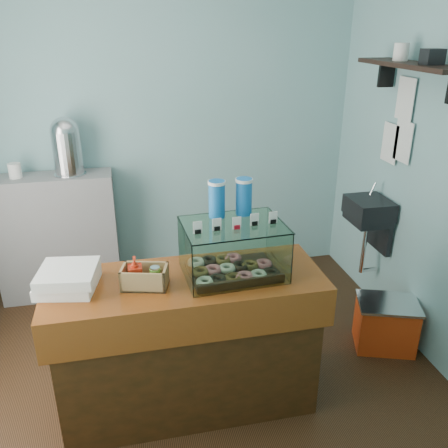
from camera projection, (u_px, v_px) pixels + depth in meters
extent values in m
plane|color=black|center=(185.00, 374.00, 3.30)|extent=(3.50, 3.50, 0.00)
cube|color=#7AB1B2|center=(155.00, 130.00, 4.10)|extent=(3.50, 0.04, 2.80)
cube|color=#7AB1B2|center=(241.00, 336.00, 1.40)|extent=(3.50, 0.04, 2.80)
cube|color=#7AB1B2|center=(443.00, 165.00, 3.10)|extent=(0.04, 3.00, 2.80)
cube|color=black|center=(369.00, 208.00, 3.75)|extent=(0.30, 0.35, 0.15)
cube|color=black|center=(381.00, 230.00, 3.86)|extent=(0.04, 0.30, 0.35)
cylinder|color=silver|center=(373.00, 189.00, 3.81)|extent=(0.02, 0.02, 0.12)
cylinder|color=silver|center=(364.00, 248.00, 3.89)|extent=(0.04, 0.04, 0.45)
cube|color=black|center=(411.00, 65.00, 3.10)|extent=(0.25, 1.00, 0.03)
cube|color=black|center=(386.00, 75.00, 3.51)|extent=(0.12, 0.03, 0.18)
cube|color=white|center=(403.00, 142.00, 3.48)|extent=(0.01, 0.21, 0.30)
cube|color=white|center=(390.00, 143.00, 3.65)|extent=(0.01, 0.21, 0.30)
cube|color=white|center=(405.00, 99.00, 3.40)|extent=(0.01, 0.21, 0.30)
cube|color=#48230E|center=(188.00, 347.00, 2.91)|extent=(1.50, 0.56, 0.84)
cube|color=#481B09|center=(186.00, 283.00, 2.73)|extent=(1.60, 0.60, 0.06)
cube|color=#481B09|center=(194.00, 329.00, 2.53)|extent=(1.60, 0.04, 0.18)
cube|color=gray|center=(58.00, 237.00, 4.09)|extent=(1.00, 0.32, 1.10)
cube|color=black|center=(233.00, 272.00, 2.78)|extent=(0.52, 0.38, 0.02)
torus|color=beige|center=(206.00, 282.00, 2.61)|extent=(0.10, 0.10, 0.03)
torus|color=black|center=(219.00, 280.00, 2.63)|extent=(0.10, 0.10, 0.03)
torus|color=brown|center=(232.00, 278.00, 2.65)|extent=(0.10, 0.10, 0.03)
torus|color=#EA6E7C|center=(245.00, 276.00, 2.67)|extent=(0.10, 0.10, 0.03)
torus|color=beige|center=(258.00, 275.00, 2.69)|extent=(0.10, 0.10, 0.03)
torus|color=black|center=(271.00, 273.00, 2.71)|extent=(0.10, 0.10, 0.03)
torus|color=brown|center=(201.00, 272.00, 2.72)|extent=(0.10, 0.10, 0.03)
torus|color=#EA6E7C|center=(214.00, 270.00, 2.74)|extent=(0.10, 0.10, 0.03)
torus|color=beige|center=(227.00, 268.00, 2.76)|extent=(0.10, 0.10, 0.03)
torus|color=black|center=(239.00, 267.00, 2.78)|extent=(0.10, 0.10, 0.03)
torus|color=brown|center=(252.00, 265.00, 2.79)|extent=(0.10, 0.10, 0.03)
torus|color=#EA6E7C|center=(264.00, 263.00, 2.81)|extent=(0.10, 0.10, 0.03)
torus|color=beige|center=(197.00, 262.00, 2.83)|extent=(0.10, 0.10, 0.03)
torus|color=black|center=(209.00, 261.00, 2.84)|extent=(0.10, 0.10, 0.03)
torus|color=brown|center=(221.00, 259.00, 2.86)|extent=(0.10, 0.10, 0.03)
torus|color=#EA6E7C|center=(234.00, 258.00, 2.88)|extent=(0.10, 0.10, 0.03)
cube|color=white|center=(244.00, 266.00, 2.54)|extent=(0.56, 0.03, 0.31)
cube|color=white|center=(224.00, 236.00, 2.90)|extent=(0.56, 0.03, 0.31)
cube|color=white|center=(185.00, 256.00, 2.65)|extent=(0.03, 0.41, 0.31)
cube|color=white|center=(279.00, 244.00, 2.79)|extent=(0.03, 0.41, 0.31)
cube|color=white|center=(233.00, 225.00, 2.66)|extent=(0.59, 0.45, 0.01)
cube|color=white|center=(197.00, 226.00, 2.55)|extent=(0.05, 0.01, 0.07)
cube|color=black|center=(197.00, 230.00, 2.56)|extent=(0.03, 0.02, 0.02)
cube|color=white|center=(217.00, 224.00, 2.57)|extent=(0.05, 0.01, 0.07)
cube|color=black|center=(217.00, 228.00, 2.58)|extent=(0.03, 0.02, 0.02)
cube|color=white|center=(236.00, 222.00, 2.60)|extent=(0.05, 0.01, 0.07)
cube|color=#B20E1C|center=(236.00, 226.00, 2.61)|extent=(0.03, 0.02, 0.02)
cube|color=white|center=(255.00, 220.00, 2.63)|extent=(0.05, 0.01, 0.07)
cube|color=black|center=(255.00, 224.00, 2.64)|extent=(0.03, 0.02, 0.02)
cube|color=white|center=(274.00, 218.00, 2.65)|extent=(0.05, 0.01, 0.07)
cube|color=black|center=(273.00, 222.00, 2.66)|extent=(0.03, 0.02, 0.02)
cylinder|color=blue|center=(217.00, 199.00, 2.72)|extent=(0.09, 0.09, 0.22)
cylinder|color=white|center=(217.00, 182.00, 2.68)|extent=(0.10, 0.10, 0.02)
cylinder|color=blue|center=(244.00, 197.00, 2.76)|extent=(0.09, 0.09, 0.22)
cylinder|color=white|center=(244.00, 180.00, 2.72)|extent=(0.10, 0.10, 0.02)
cube|color=tan|center=(145.00, 285.00, 2.64)|extent=(0.28, 0.21, 0.01)
cube|color=tan|center=(142.00, 283.00, 2.55)|extent=(0.25, 0.08, 0.12)
cube|color=tan|center=(147.00, 271.00, 2.68)|extent=(0.25, 0.08, 0.12)
cube|color=tan|center=(123.00, 277.00, 2.62)|extent=(0.05, 0.15, 0.12)
cube|color=tan|center=(166.00, 277.00, 2.61)|extent=(0.05, 0.15, 0.12)
imported|color=red|center=(135.00, 271.00, 2.60)|extent=(0.09, 0.09, 0.17)
cylinder|color=#528D26|center=(155.00, 277.00, 2.61)|extent=(0.06, 0.06, 0.10)
cylinder|color=silver|center=(155.00, 268.00, 2.59)|extent=(0.05, 0.05, 0.01)
cube|color=white|center=(68.00, 283.00, 2.62)|extent=(0.36, 0.36, 0.06)
cube|color=white|center=(68.00, 274.00, 2.58)|extent=(0.35, 0.35, 0.06)
cylinder|color=silver|center=(70.00, 174.00, 3.91)|extent=(0.26, 0.26, 0.01)
cylinder|color=silver|center=(68.00, 153.00, 3.84)|extent=(0.23, 0.23, 0.35)
sphere|color=silver|center=(65.00, 131.00, 3.77)|extent=(0.23, 0.23, 0.23)
cube|color=red|center=(385.00, 325.00, 3.52)|extent=(0.49, 0.43, 0.36)
cube|color=silver|center=(389.00, 303.00, 3.45)|extent=(0.52, 0.45, 0.02)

